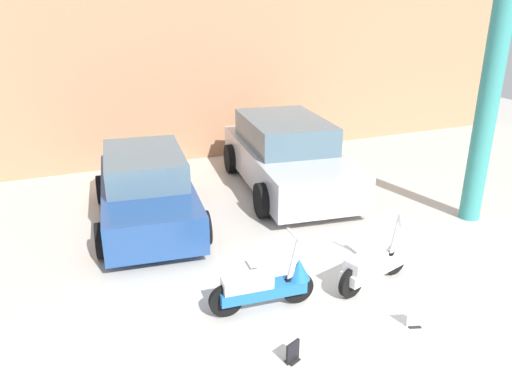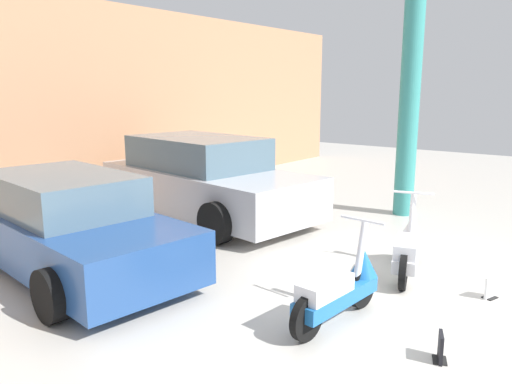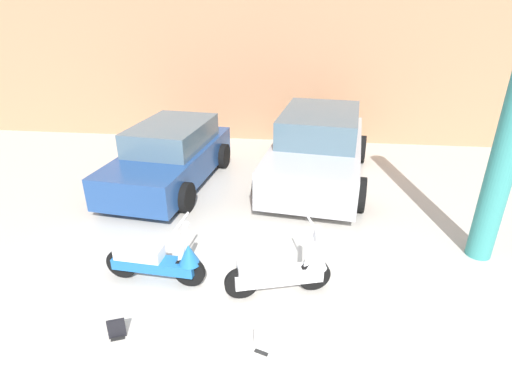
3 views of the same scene
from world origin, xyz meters
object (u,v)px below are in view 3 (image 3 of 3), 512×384
placard_near_left_scooter (117,330)px  placard_near_right_scooter (263,343)px  car_rear_left (171,156)px  car_rear_center (318,148)px  scooter_front_left (159,260)px  scooter_front_right (283,270)px

placard_near_left_scooter → placard_near_right_scooter: bearing=-0.3°
car_rear_left → car_rear_center: bearing=107.6°
car_rear_center → placard_near_left_scooter: car_rear_center is taller
scooter_front_left → placard_near_left_scooter: bearing=-93.8°
scooter_front_left → placard_near_right_scooter: size_ratio=5.62×
scooter_front_right → placard_near_right_scooter: (-0.17, -1.05, -0.25)m
car_rear_left → placard_near_left_scooter: size_ratio=15.21×
scooter_front_left → placard_near_left_scooter: scooter_front_left is taller
scooter_front_left → placard_near_left_scooter: (-0.16, -1.09, -0.25)m
car_rear_left → placard_near_right_scooter: (2.47, -4.56, -0.50)m
car_rear_center → placard_near_right_scooter: car_rear_center is taller
placard_near_left_scooter → car_rear_center: bearing=64.8°
scooter_front_right → car_rear_center: car_rear_center is taller
scooter_front_right → car_rear_center: size_ratio=0.31×
placard_near_right_scooter → scooter_front_left: bearing=145.0°
scooter_front_right → car_rear_left: 4.39m
scooter_front_right → car_rear_center: 4.17m
scooter_front_left → car_rear_center: size_ratio=0.32×
scooter_front_right → car_rear_left: bearing=110.4°
scooter_front_left → car_rear_center: 4.68m
scooter_front_left → scooter_front_right: 1.73m
car_rear_center → placard_near_left_scooter: 5.74m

